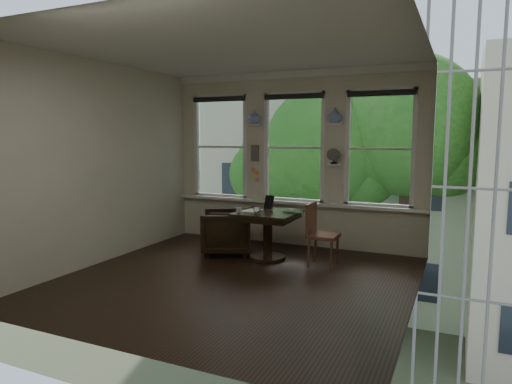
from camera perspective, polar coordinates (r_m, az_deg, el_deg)
The scene contains 25 objects.
ground at distance 6.20m, azimuth -2.43°, elevation -10.88°, with size 4.50×4.50×0.00m, color black.
ceiling at distance 6.00m, azimuth -2.59°, elevation 17.53°, with size 4.50×4.50×0.00m, color silver.
wall_back at distance 7.98m, azimuth 4.85°, elevation 4.10°, with size 4.50×4.50×0.00m, color beige.
wall_front at distance 4.05m, azimuth -17.11°, elevation 0.94°, with size 4.50×4.50×0.00m, color beige.
wall_left at distance 7.22m, azimuth -18.68°, elevation 3.44°, with size 4.50×4.50×0.00m, color beige.
wall_right at distance 5.29m, azimuth 19.79°, elevation 2.21°, with size 4.50×4.50×0.00m, color beige.
window_left at distance 8.57m, azimuth -4.35°, elevation 5.65°, with size 1.10×0.12×1.90m, color white, non-canonical shape.
window_center at distance 7.97m, azimuth 4.87°, elevation 5.54°, with size 1.10×0.12×1.90m, color white, non-canonical shape.
window_right at distance 7.61m, azimuth 15.25°, elevation 5.24°, with size 1.10×0.12×1.90m, color white, non-canonical shape.
shelf_left at distance 8.15m, azimuth -0.20°, elevation 8.41°, with size 0.26×0.16×0.03m, color white.
shelf_right at distance 7.66m, azimuth 9.81°, elevation 8.39°, with size 0.26×0.16×0.03m, color white.
intercom at distance 8.18m, azimuth -0.11°, elevation 4.90°, with size 0.14×0.06×0.28m, color #59544F.
sticky_notes at distance 8.21m, azimuth -0.10°, elevation 2.46°, with size 0.16×0.01×0.24m, color pink, non-canonical shape.
desk_fan at distance 7.65m, azimuth 9.68°, elevation 4.12°, with size 0.20×0.20×0.24m, color #59544F, non-canonical shape.
vase_left at distance 8.16m, azimuth -0.20°, elevation 9.38°, with size 0.24×0.24×0.25m, color white.
vase_right at distance 7.67m, azimuth 9.83°, elevation 9.43°, with size 0.24×0.24×0.25m, color white.
table at distance 7.07m, azimuth 1.47°, elevation -5.48°, with size 0.90×0.90×0.75m, color black, non-canonical shape.
armchair_left at distance 7.43m, azimuth -3.76°, elevation -5.00°, with size 0.76×0.79×0.71m, color black.
cushion_red at distance 7.41m, azimuth -3.77°, elevation -4.30°, with size 0.45×0.45×0.06m, color maroon.
side_chair_right at distance 6.77m, azimuth 8.42°, elevation -5.37°, with size 0.42×0.42×0.92m, color #4F281C, non-canonical shape.
laptop at distance 6.87m, azimuth 4.36°, elevation -2.56°, with size 0.35×0.23×0.03m, color black.
mug at distance 6.91m, azimuth -2.20°, elevation -2.25°, with size 0.09×0.09×0.08m, color white.
drinking_glass at distance 6.84m, azimuth 0.13°, elevation -2.32°, with size 0.11×0.11×0.09m, color white.
tablet at distance 7.22m, azimuth 1.65°, elevation -1.29°, with size 0.16×0.02×0.22m, color black.
papers at distance 7.11m, azimuth -0.46°, elevation -2.31°, with size 0.22×0.30×0.00m, color silver.
Camera 1 is at (2.68, -5.26, 1.91)m, focal length 32.00 mm.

